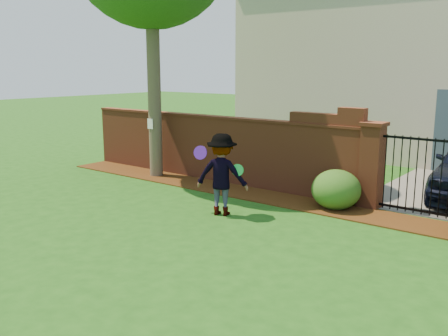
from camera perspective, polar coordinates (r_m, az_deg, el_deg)
The scene contains 11 objects.
ground at distance 9.33m, azimuth -7.19°, elevation -7.44°, with size 80.00×80.00×0.01m, color #1C4E13.
mulch_bed at distance 12.34m, azimuth 0.66°, elevation -2.54°, with size 11.10×1.08×0.03m, color #381E0A.
brick_wall at distance 13.31m, azimuth -1.24°, elevation 2.50°, with size 8.70×0.31×2.16m.
pillar_left at distance 11.11m, azimuth 16.70°, elevation 0.36°, with size 0.50×0.50×1.88m.
iron_gate at distance 10.79m, azimuth 22.11°, elevation -0.88°, with size 1.78×0.03×1.60m.
house at distance 18.95m, azimuth 22.12°, elevation 11.14°, with size 12.40×6.40×6.30m.
paper_notice at distance 13.73m, azimuth -8.52°, elevation 5.07°, with size 0.20×0.01×0.28m, color white.
shrub_left at distance 10.91m, azimuth 12.82°, elevation -2.44°, with size 1.06×1.06×0.87m, color #1E5319.
man at distance 10.14m, azimuth -0.32°, elevation -0.80°, with size 1.10×0.63×1.70m, color gray.
frisbee_purple at distance 10.02m, azimuth -2.74°, elevation 1.79°, with size 0.28×0.28×0.03m, color #561BAD.
frisbee_green at distance 9.97m, azimuth 1.58°, elevation -0.25°, with size 0.25×0.25×0.02m, color green.
Camera 1 is at (6.29, -6.20, 3.01)m, focal length 39.59 mm.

